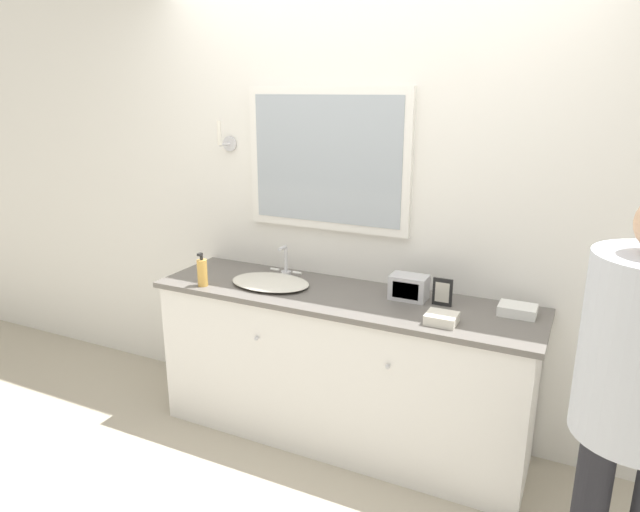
{
  "coord_description": "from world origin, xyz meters",
  "views": [
    {
      "loc": [
        1.15,
        -2.33,
        1.91
      ],
      "look_at": [
        -0.13,
        0.29,
        1.06
      ],
      "focal_mm": 32.0,
      "sensor_mm": 36.0,
      "label": 1
    }
  ],
  "objects_px": {
    "appliance_box": "(409,287)",
    "picture_frame": "(442,292)",
    "soap_bottle": "(202,272)",
    "sink_basin": "(271,281)"
  },
  "relations": [
    {
      "from": "sink_basin",
      "to": "soap_bottle",
      "type": "bearing_deg",
      "value": -151.27
    },
    {
      "from": "soap_bottle",
      "to": "picture_frame",
      "type": "height_order",
      "value": "soap_bottle"
    },
    {
      "from": "sink_basin",
      "to": "soap_bottle",
      "type": "distance_m",
      "value": 0.38
    },
    {
      "from": "soap_bottle",
      "to": "sink_basin",
      "type": "bearing_deg",
      "value": 28.73
    },
    {
      "from": "appliance_box",
      "to": "picture_frame",
      "type": "xyz_separation_m",
      "value": [
        0.18,
        -0.02,
        0.01
      ]
    },
    {
      "from": "appliance_box",
      "to": "picture_frame",
      "type": "height_order",
      "value": "picture_frame"
    },
    {
      "from": "picture_frame",
      "to": "soap_bottle",
      "type": "bearing_deg",
      "value": -167.42
    },
    {
      "from": "appliance_box",
      "to": "soap_bottle",
      "type": "bearing_deg",
      "value": -164.68
    },
    {
      "from": "sink_basin",
      "to": "appliance_box",
      "type": "distance_m",
      "value": 0.77
    },
    {
      "from": "sink_basin",
      "to": "soap_bottle",
      "type": "relative_size",
      "value": 2.38
    }
  ]
}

